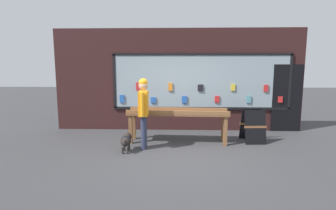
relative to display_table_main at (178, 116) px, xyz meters
The scene contains 6 objects.
ground_plane 1.17m from the display_table_main, 90.25° to the right, with size 40.00×40.00×0.00m, color #38383A.
shopfront_facade 1.71m from the display_table_main, 86.45° to the left, with size 7.82×0.29×3.21m.
display_table_main is the anchor object (origin of this frame).
person_browsing 1.07m from the display_table_main, 145.37° to the right, with size 0.24×0.68×1.75m.
small_dog 1.57m from the display_table_main, 145.44° to the right, with size 0.25×0.59×0.43m.
sandwich_board_sign 2.06m from the display_table_main, ahead, with size 0.61×0.67×0.89m.
Camera 1 is at (-0.01, -5.98, 2.03)m, focal length 28.00 mm.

